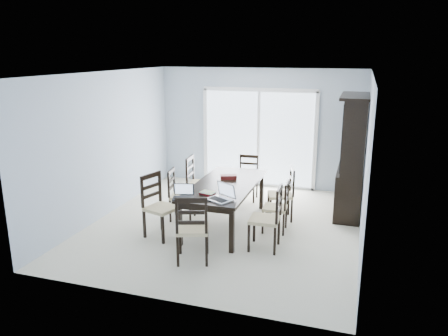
{
  "coord_description": "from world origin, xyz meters",
  "views": [
    {
      "loc": [
        2.13,
        -6.78,
        2.93
      ],
      "look_at": [
        -0.02,
        0.0,
        1.03
      ],
      "focal_mm": 35.0,
      "sensor_mm": 36.0,
      "label": 1
    }
  ],
  "objects": [
    {
      "name": "cell_phone",
      "position": [
        0.02,
        -0.91,
        0.76
      ],
      "size": [
        0.13,
        0.11,
        0.01
      ],
      "primitive_type": "cube",
      "rotation": [
        0.0,
        0.0,
        -0.55
      ],
      "color": "black",
      "rests_on": "dining_table"
    },
    {
      "name": "wall_left",
      "position": [
        -2.25,
        0.0,
        1.3
      ],
      "size": [
        0.02,
        5.0,
        2.6
      ],
      "primitive_type": "cube",
      "color": "#A9B9CA",
      "rests_on": "floor"
    },
    {
      "name": "railing",
      "position": [
        0.0,
        4.5,
        0.55
      ],
      "size": [
        4.5,
        0.06,
        1.1
      ],
      "primitive_type": "cube",
      "color": "#99999E",
      "rests_on": "balcony"
    },
    {
      "name": "chair_left_near",
      "position": [
        -0.93,
        -0.74,
        0.63
      ],
      "size": [
        0.58,
        0.57,
        1.19
      ],
      "rotation": [
        0.0,
        0.0,
        -1.88
      ],
      "color": "black",
      "rests_on": "floor"
    },
    {
      "name": "sliding_door",
      "position": [
        0.0,
        2.48,
        1.09
      ],
      "size": [
        2.52,
        0.05,
        2.18
      ],
      "color": "silver",
      "rests_on": "floor"
    },
    {
      "name": "china_hutch",
      "position": [
        2.02,
        1.25,
        1.07
      ],
      "size": [
        0.5,
        1.38,
        2.2
      ],
      "color": "black",
      "rests_on": "floor"
    },
    {
      "name": "game_box",
      "position": [
        -0.03,
        0.31,
        0.79
      ],
      "size": [
        0.32,
        0.23,
        0.07
      ],
      "primitive_type": "cube",
      "rotation": [
        0.0,
        0.0,
        0.33
      ],
      "color": "#541510",
      "rests_on": "dining_table"
    },
    {
      "name": "chair_end_far",
      "position": [
        0.01,
        1.52,
        0.55
      ],
      "size": [
        0.41,
        0.42,
        1.04
      ],
      "rotation": [
        0.0,
        0.0,
        3.19
      ],
      "color": "black",
      "rests_on": "floor"
    },
    {
      "name": "book_stack",
      "position": [
        -0.1,
        -0.62,
        0.77
      ],
      "size": [
        0.27,
        0.23,
        0.04
      ],
      "rotation": [
        0.0,
        0.0,
        -0.39
      ],
      "color": "maroon",
      "rests_on": "dining_table"
    },
    {
      "name": "wall_right",
      "position": [
        2.25,
        0.0,
        1.3
      ],
      "size": [
        0.02,
        5.0,
        2.6
      ],
      "primitive_type": "cube",
      "color": "#A9B9CA",
      "rests_on": "floor"
    },
    {
      "name": "hot_tub",
      "position": [
        -0.37,
        3.53,
        0.49
      ],
      "size": [
        2.06,
        1.87,
        0.98
      ],
      "rotation": [
        0.0,
        0.0,
        -0.1
      ],
      "color": "brown",
      "rests_on": "balcony"
    },
    {
      "name": "laptop_dark",
      "position": [
        -0.38,
        -0.94,
        0.8
      ],
      "size": [
        0.36,
        0.29,
        0.22
      ],
      "rotation": [
        0.0,
        0.0,
        0.27
      ],
      "color": "black",
      "rests_on": "dining_table"
    },
    {
      "name": "chair_left_mid",
      "position": [
        -0.9,
        0.03,
        0.56
      ],
      "size": [
        0.47,
        0.46,
        1.06
      ],
      "rotation": [
        0.0,
        0.0,
        -1.42
      ],
      "color": "black",
      "rests_on": "floor"
    },
    {
      "name": "back_wall",
      "position": [
        0.0,
        2.5,
        1.3
      ],
      "size": [
        4.5,
        0.02,
        2.6
      ],
      "primitive_type": "cube",
      "color": "#A9B9CA",
      "rests_on": "floor"
    },
    {
      "name": "floor",
      "position": [
        0.0,
        0.0,
        0.0
      ],
      "size": [
        5.0,
        5.0,
        0.0
      ],
      "primitive_type": "plane",
      "color": "silver",
      "rests_on": "ground"
    },
    {
      "name": "dining_table",
      "position": [
        0.0,
        0.0,
        0.67
      ],
      "size": [
        1.0,
        2.2,
        0.75
      ],
      "color": "black",
      "rests_on": "floor"
    },
    {
      "name": "laptop_silver",
      "position": [
        0.17,
        -0.84,
        0.81
      ],
      "size": [
        0.45,
        0.41,
        0.26
      ],
      "rotation": [
        0.0,
        0.0,
        -0.51
      ],
      "color": "#B0B0B3",
      "rests_on": "dining_table"
    },
    {
      "name": "chair_right_near",
      "position": [
        0.95,
        -0.7,
        0.61
      ],
      "size": [
        0.46,
        0.45,
        1.16
      ],
      "rotation": [
        0.0,
        0.0,
        1.6
      ],
      "color": "black",
      "rests_on": "floor"
    },
    {
      "name": "chair_right_far",
      "position": [
        0.94,
        0.62,
        0.58
      ],
      "size": [
        0.53,
        0.52,
        1.1
      ],
      "rotation": [
        0.0,
        0.0,
        1.88
      ],
      "color": "black",
      "rests_on": "floor"
    },
    {
      "name": "chair_end_near",
      "position": [
        -0.01,
        -1.49,
        0.63
      ],
      "size": [
        0.57,
        0.57,
        1.18
      ],
      "rotation": [
        0.0,
        0.0,
        0.32
      ],
      "color": "black",
      "rests_on": "floor"
    },
    {
      "name": "ceiling",
      "position": [
        0.0,
        0.0,
        2.6
      ],
      "size": [
        5.0,
        5.0,
        0.0
      ],
      "primitive_type": "plane",
      "rotation": [
        3.14,
        0.0,
        0.0
      ],
      "color": "white",
      "rests_on": "back_wall"
    },
    {
      "name": "chair_left_far",
      "position": [
        -0.82,
        0.74,
        0.61
      ],
      "size": [
        0.47,
        0.46,
        1.15
      ],
      "rotation": [
        0.0,
        0.0,
        -1.51
      ],
      "color": "black",
      "rests_on": "floor"
    },
    {
      "name": "chair_right_mid",
      "position": [
        0.96,
        0.02,
        0.53
      ],
      "size": [
        0.41,
        0.39,
        1.01
      ],
      "rotation": [
        0.0,
        0.0,
        1.61
      ],
      "color": "black",
      "rests_on": "floor"
    },
    {
      "name": "balcony",
      "position": [
        0.0,
        3.5,
        -0.05
      ],
      "size": [
        4.5,
        2.0,
        0.1
      ],
      "primitive_type": "cube",
      "color": "gray",
      "rests_on": "ground"
    }
  ]
}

